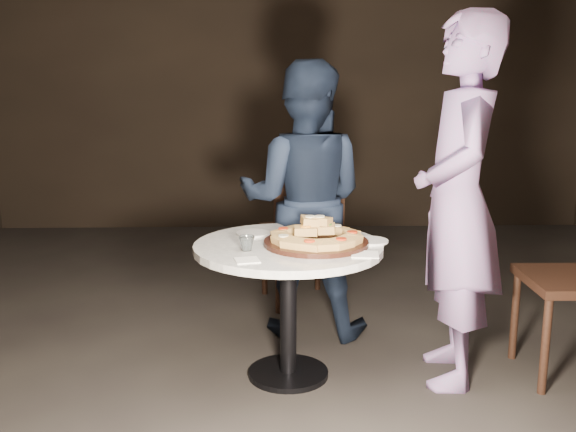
{
  "coord_description": "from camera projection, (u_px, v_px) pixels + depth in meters",
  "views": [
    {
      "loc": [
        -0.2,
        -3.05,
        1.5
      ],
      "look_at": [
        -0.12,
        0.08,
        0.84
      ],
      "focal_mm": 40.0,
      "sensor_mm": 36.0,
      "label": 1
    }
  ],
  "objects": [
    {
      "name": "plate_right",
      "position": [
        370.0,
        241.0,
        3.21
      ],
      "size": [
        0.2,
        0.2,
        0.01
      ],
      "primitive_type": "cylinder",
      "rotation": [
        0.0,
        0.0,
        0.16
      ],
      "color": "white",
      "rests_on": "table"
    },
    {
      "name": "focaccia_pile",
      "position": [
        316.0,
        234.0,
        3.15
      ],
      "size": [
        0.45,
        0.47,
        0.12
      ],
      "rotation": [
        0.0,
        0.0,
        -0.02
      ],
      "color": "#B88B47",
      "rests_on": "serving_board"
    },
    {
      "name": "napkin_near",
      "position": [
        247.0,
        260.0,
        2.88
      ],
      "size": [
        0.13,
        0.13,
        0.01
      ],
      "primitive_type": "cube",
      "rotation": [
        0.0,
        0.0,
        0.23
      ],
      "color": "white",
      "rests_on": "table"
    },
    {
      "name": "plate_left",
      "position": [
        253.0,
        233.0,
        3.38
      ],
      "size": [
        0.2,
        0.2,
        0.01
      ],
      "primitive_type": "cylinder",
      "rotation": [
        0.0,
        0.0,
        -0.17
      ],
      "color": "white",
      "rests_on": "table"
    },
    {
      "name": "floor",
      "position": [
        311.0,
        378.0,
        3.3
      ],
      "size": [
        7.0,
        7.0,
        0.0
      ],
      "primitive_type": "plane",
      "color": "black",
      "rests_on": "ground"
    },
    {
      "name": "diner_teal",
      "position": [
        458.0,
        203.0,
        3.13
      ],
      "size": [
        0.51,
        0.71,
        1.83
      ],
      "primitive_type": "imported",
      "rotation": [
        0.0,
        0.0,
        -1.68
      ],
      "color": "slate",
      "rests_on": "ground"
    },
    {
      "name": "diner_navy",
      "position": [
        303.0,
        200.0,
        3.77
      ],
      "size": [
        0.88,
        0.74,
        1.62
      ],
      "primitive_type": "imported",
      "rotation": [
        0.0,
        0.0,
        2.97
      ],
      "color": "black",
      "rests_on": "ground"
    },
    {
      "name": "table",
      "position": [
        288.0,
        269.0,
        3.21
      ],
      "size": [
        1.18,
        1.18,
        0.71
      ],
      "rotation": [
        0.0,
        0.0,
        0.3
      ],
      "color": "black",
      "rests_on": "ground"
    },
    {
      "name": "water_glass",
      "position": [
        247.0,
        243.0,
        3.04
      ],
      "size": [
        0.1,
        0.1,
        0.07
      ],
      "primitive_type": "imported",
      "rotation": [
        0.0,
        0.0,
        0.4
      ],
      "color": "silver",
      "rests_on": "table"
    },
    {
      "name": "napkin_far",
      "position": [
        365.0,
        254.0,
        2.97
      ],
      "size": [
        0.14,
        0.14,
        0.01
      ],
      "primitive_type": "cube",
      "rotation": [
        0.0,
        0.0,
        -0.12
      ],
      "color": "white",
      "rests_on": "table"
    },
    {
      "name": "chair_far",
      "position": [
        304.0,
        223.0,
        4.25
      ],
      "size": [
        0.56,
        0.58,
        0.99
      ],
      "rotation": [
        0.0,
        0.0,
        3.38
      ],
      "color": "black",
      "rests_on": "ground"
    },
    {
      "name": "serving_board",
      "position": [
        316.0,
        243.0,
        3.15
      ],
      "size": [
        0.6,
        0.6,
        0.02
      ],
      "primitive_type": "cylinder",
      "rotation": [
        0.0,
        0.0,
        0.17
      ],
      "color": "black",
      "rests_on": "table"
    }
  ]
}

